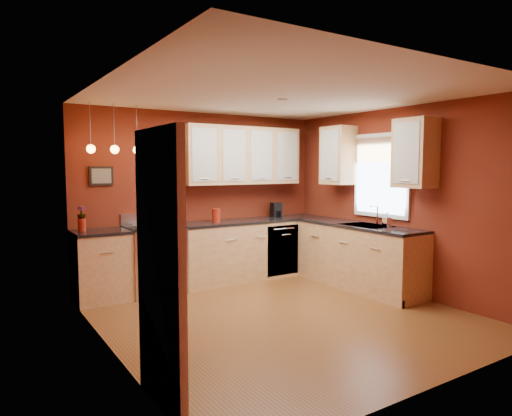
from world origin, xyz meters
TOP-DOWN VIEW (x-y plane):
  - floor at (0.00, 0.00)m, footprint 4.20×4.20m
  - ceiling at (0.00, 0.00)m, footprint 4.00×4.20m
  - wall_back at (0.00, 2.10)m, footprint 4.00×0.02m
  - wall_front at (0.00, -2.10)m, footprint 4.00×0.02m
  - wall_left at (-2.00, 0.00)m, footprint 0.02×4.20m
  - wall_right at (2.00, 0.00)m, footprint 0.02×4.20m
  - base_cabinets_back_left at (-1.65, 1.80)m, footprint 0.70×0.60m
  - base_cabinets_back_right at (0.73, 1.80)m, footprint 2.54×0.60m
  - base_cabinets_right at (1.70, 0.45)m, footprint 0.60×2.10m
  - counter_back_left at (-1.65, 1.80)m, footprint 0.70×0.62m
  - counter_back_right at (0.73, 1.80)m, footprint 2.54×0.62m
  - counter_right at (1.70, 0.45)m, footprint 0.62×2.10m
  - gas_range at (-0.92, 1.80)m, footprint 0.76×0.64m
  - dishwasher_front at (1.10, 1.51)m, footprint 0.60×0.02m
  - sink at (1.70, 0.30)m, footprint 0.50×0.70m
  - window at (1.97, 0.30)m, footprint 0.06×1.02m
  - door_left_wall at (-1.97, -1.20)m, footprint 0.12×0.82m
  - upper_cabinets_back at (0.60, 1.93)m, footprint 2.00×0.35m
  - upper_cabinets_right at (1.82, 0.32)m, footprint 0.35×1.95m
  - wall_picture at (-1.55, 2.08)m, footprint 0.32×0.03m
  - pendant_lights at (-1.45, 1.75)m, footprint 0.71×0.11m
  - red_canister at (0.06, 1.80)m, footprint 0.13×0.13m
  - red_vase at (-1.87, 1.87)m, footprint 0.10×0.10m
  - flowers at (-1.87, 1.87)m, footprint 0.11×0.11m
  - coffee_maker at (1.25, 1.90)m, footprint 0.17×0.17m
  - soap_pump at (1.78, 0.00)m, footprint 0.10×0.10m
  - dish_towel at (-0.86, 1.47)m, footprint 0.21×0.01m

SIDE VIEW (x-z plane):
  - floor at x=0.00m, z-range 0.00..0.00m
  - base_cabinets_back_left at x=-1.65m, z-range 0.00..0.90m
  - base_cabinets_back_right at x=0.73m, z-range 0.00..0.90m
  - base_cabinets_right at x=1.70m, z-range 0.00..0.90m
  - dishwasher_front at x=1.10m, z-range 0.05..0.85m
  - gas_range at x=-0.92m, z-range -0.07..1.04m
  - dish_towel at x=-0.86m, z-range 0.38..0.66m
  - sink at x=1.70m, z-range 0.75..1.08m
  - counter_back_left at x=-1.65m, z-range 0.90..0.94m
  - counter_back_right at x=0.73m, z-range 0.90..0.94m
  - counter_right at x=1.70m, z-range 0.90..0.94m
  - red_vase at x=-1.87m, z-range 0.94..1.10m
  - door_left_wall at x=-1.97m, z-range 0.00..2.05m
  - red_canister at x=0.06m, z-range 0.94..1.14m
  - soap_pump at x=1.78m, z-range 0.94..1.15m
  - coffee_maker at x=1.25m, z-range 0.93..1.17m
  - flowers at x=-1.87m, z-range 1.08..1.27m
  - wall_back at x=0.00m, z-range 0.00..2.60m
  - wall_front at x=0.00m, z-range 0.00..2.60m
  - wall_left at x=-2.00m, z-range 0.00..2.60m
  - wall_right at x=2.00m, z-range 0.00..2.60m
  - wall_picture at x=-1.55m, z-range 1.52..1.78m
  - window at x=1.97m, z-range 1.08..2.30m
  - upper_cabinets_back at x=0.60m, z-range 1.50..2.40m
  - upper_cabinets_right at x=1.82m, z-range 1.50..2.40m
  - pendant_lights at x=-1.45m, z-range 1.68..2.34m
  - ceiling at x=0.00m, z-range 2.59..2.61m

